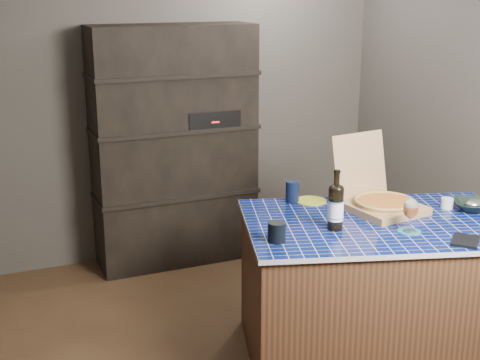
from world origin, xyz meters
name	(u,v)px	position (x,y,z in m)	size (l,w,h in m)	color
room	(261,145)	(0.00, 0.00, 1.25)	(3.50, 3.50, 3.50)	brown
shelving_unit	(175,147)	(0.00, 1.53, 0.90)	(1.20, 0.41, 1.80)	black
kitchen_island	(376,289)	(0.62, -0.25, 0.41)	(1.69, 1.33, 0.81)	#4C321E
pizza_box	(382,201)	(0.73, -0.09, 0.87)	(0.44, 0.51, 0.41)	#9D6F51
mead_bottle	(336,206)	(0.32, -0.25, 0.94)	(0.09, 0.09, 0.33)	black
teal_trivet	(409,231)	(0.66, -0.44, 0.82)	(0.12, 0.12, 0.01)	#17647C
wine_glass	(411,209)	(0.66, -0.44, 0.94)	(0.08, 0.08, 0.18)	white
tumbler	(277,232)	(-0.04, -0.29, 0.86)	(0.09, 0.09, 0.10)	black
dvd_case	(466,241)	(0.84, -0.68, 0.82)	(0.13, 0.18, 0.01)	black
bowl	(474,206)	(1.22, -0.30, 0.84)	(0.23, 0.23, 0.06)	black
foil_contents	(475,204)	(1.22, -0.30, 0.85)	(0.11, 0.09, 0.05)	silver
white_jar	(447,203)	(1.11, -0.21, 0.84)	(0.07, 0.07, 0.06)	silver
navy_cup	(292,192)	(0.33, 0.25, 0.88)	(0.08, 0.08, 0.13)	black
green_trivet	(311,201)	(0.44, 0.22, 0.82)	(0.19, 0.19, 0.01)	#94A022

